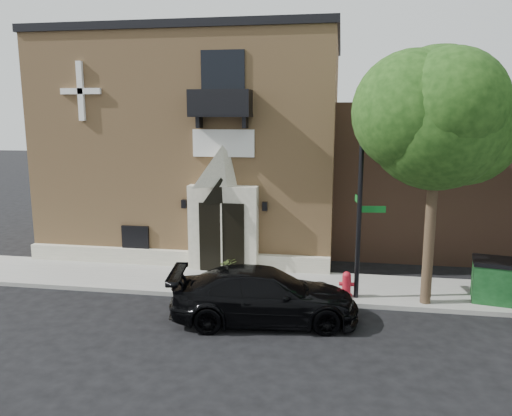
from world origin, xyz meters
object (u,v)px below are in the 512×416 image
Objects in this scene: black_sedan at (264,295)px; street_sign at (360,211)px; fire_hydrant at (346,284)px; dumpster at (507,281)px.

street_sign reaches higher than black_sedan.
dumpster is at bearing 4.34° from fire_hydrant.
street_sign is (2.70, 2.02, 2.18)m from black_sedan.
dumpster is (4.60, 0.35, -2.14)m from street_sign.
street_sign is 2.51× the size of dumpster.
fire_hydrant is at bearing 177.49° from street_sign.
street_sign reaches higher than dumpster.
dumpster is at bearing -80.39° from black_sedan.
black_sedan reaches higher than fire_hydrant.
black_sedan is 3.11m from fire_hydrant.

